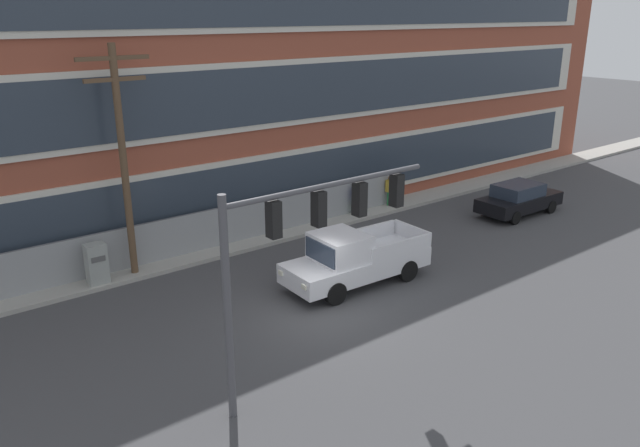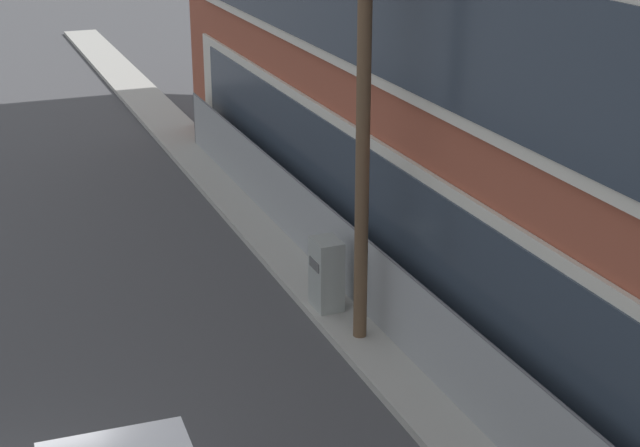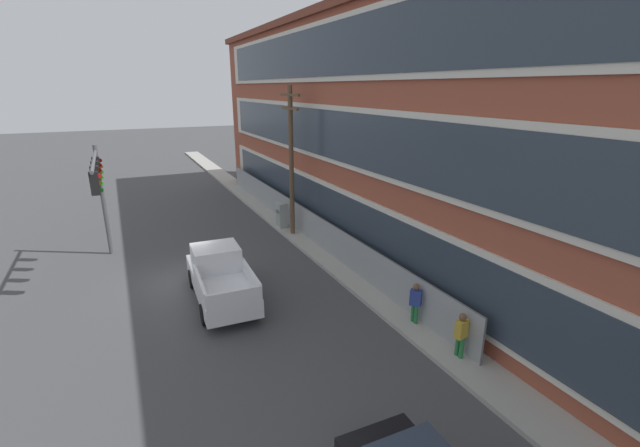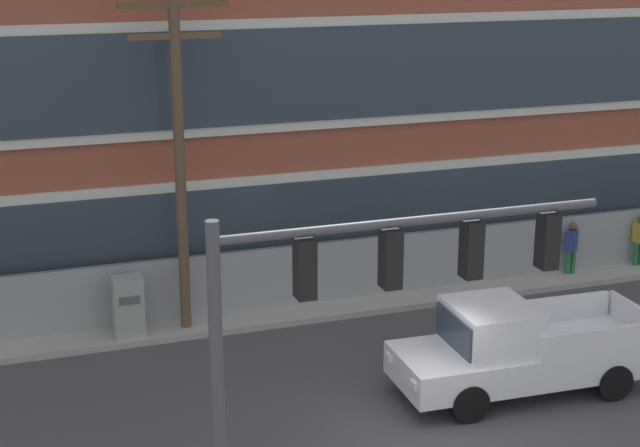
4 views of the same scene
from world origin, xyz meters
name	(u,v)px [view 2 (image 2 of 4)]	position (x,y,z in m)	size (l,w,h in m)	color
sidewalk_building_side	(460,427)	(0.00, 7.07, 0.08)	(80.00, 1.63, 0.16)	#9E9B93
chain_link_fence	(384,296)	(-3.48, 7.29, 0.92)	(28.35, 0.06, 1.81)	gray
utility_pole_near_corner	(363,109)	(-3.48, 6.79, 4.70)	(2.52, 0.26, 8.45)	brown
electrical_cabinet	(326,277)	(-4.89, 6.66, 0.83)	(0.72, 0.55, 1.65)	#939993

